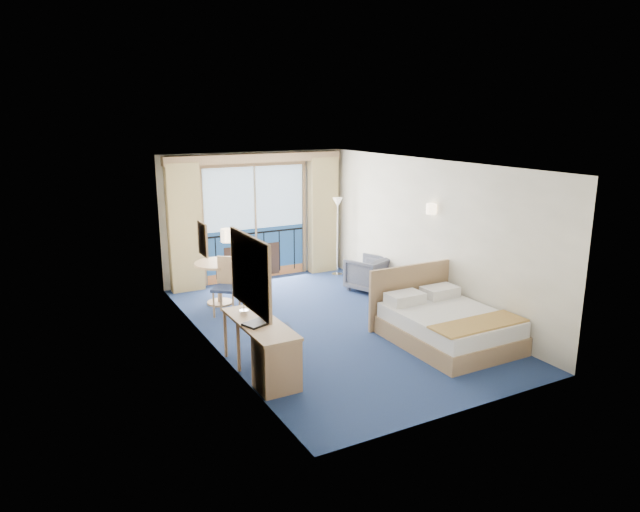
{
  "coord_description": "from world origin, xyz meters",
  "views": [
    {
      "loc": [
        -4.43,
        -7.87,
        3.45
      ],
      "look_at": [
        -0.08,
        0.2,
        1.16
      ],
      "focal_mm": 32.0,
      "sensor_mm": 36.0,
      "label": 1
    }
  ],
  "objects": [
    {
      "name": "nightstand",
      "position": [
        1.79,
        -0.28,
        0.25
      ],
      "size": [
        0.38,
        0.36,
        0.5
      ],
      "primitive_type": "cube",
      "color": "#A47E57",
      "rests_on": "ground"
    },
    {
      "name": "room_walls",
      "position": [
        0.0,
        0.0,
        1.78
      ],
      "size": [
        4.04,
        6.54,
        2.72
      ],
      "color": "beige",
      "rests_on": "ground"
    },
    {
      "name": "balcony_door",
      "position": [
        -0.01,
        3.22,
        1.14
      ],
      "size": [
        2.36,
        0.03,
        2.52
      ],
      "color": "navy",
      "rests_on": "room_walls"
    },
    {
      "name": "wall_print",
      "position": [
        -1.97,
        0.45,
        1.6
      ],
      "size": [
        0.04,
        0.42,
        0.52
      ],
      "color": "tan",
      "rests_on": "room_walls"
    },
    {
      "name": "curtain_right",
      "position": [
        1.55,
        3.07,
        1.28
      ],
      "size": [
        0.65,
        0.22,
        2.55
      ],
      "primitive_type": "cube",
      "color": "tan",
      "rests_on": "room_walls"
    },
    {
      "name": "desk_lamp",
      "position": [
        -1.78,
        -0.7,
        1.09
      ],
      "size": [
        0.13,
        0.13,
        0.48
      ],
      "color": "silver",
      "rests_on": "desk"
    },
    {
      "name": "floor_lamp",
      "position": [
        1.65,
        2.6,
        1.3
      ],
      "size": [
        0.24,
        0.24,
        1.72
      ],
      "color": "silver",
      "rests_on": "ground"
    },
    {
      "name": "bed",
      "position": [
        1.23,
        -1.49,
        0.29
      ],
      "size": [
        1.64,
        1.95,
        1.03
      ],
      "color": "tan",
      "rests_on": "ground"
    },
    {
      "name": "sconce_left",
      "position": [
        -1.94,
        -0.6,
        1.85
      ],
      "size": [
        0.18,
        0.18,
        0.18
      ],
      "primitive_type": "cylinder",
      "color": "beige",
      "rests_on": "room_walls"
    },
    {
      "name": "phone",
      "position": [
        1.78,
        -0.32,
        0.54
      ],
      "size": [
        0.18,
        0.15,
        0.07
      ],
      "primitive_type": "cube",
      "rotation": [
        0.0,
        0.0,
        -0.17
      ],
      "color": "beige",
      "rests_on": "nightstand"
    },
    {
      "name": "round_table",
      "position": [
        -1.25,
        1.97,
        0.6
      ],
      "size": [
        0.89,
        0.89,
        0.8
      ],
      "color": "tan",
      "rests_on": "ground"
    },
    {
      "name": "armchair",
      "position": [
        1.65,
        1.37,
        0.34
      ],
      "size": [
        0.95,
        0.96,
        0.67
      ],
      "primitive_type": "imported",
      "rotation": [
        0.0,
        0.0,
        3.53
      ],
      "color": "#3F434D",
      "rests_on": "ground"
    },
    {
      "name": "pelmet",
      "position": [
        0.0,
        3.1,
        2.58
      ],
      "size": [
        3.8,
        0.25,
        0.18
      ],
      "primitive_type": "cube",
      "color": "tan",
      "rests_on": "room_walls"
    },
    {
      "name": "table_chair_a",
      "position": [
        -0.72,
        2.01,
        0.53
      ],
      "size": [
        0.41,
        0.4,
        0.93
      ],
      "rotation": [
        0.0,
        0.0,
        1.57
      ],
      "color": "#202B4B",
      "rests_on": "ground"
    },
    {
      "name": "mirror",
      "position": [
        -1.97,
        -1.5,
        1.55
      ],
      "size": [
        0.05,
        1.25,
        0.95
      ],
      "color": "tan",
      "rests_on": "room_walls"
    },
    {
      "name": "sconce_right",
      "position": [
        1.94,
        -0.15,
        1.85
      ],
      "size": [
        0.18,
        0.18,
        0.18
      ],
      "primitive_type": "cylinder",
      "color": "beige",
      "rests_on": "room_walls"
    },
    {
      "name": "curtain_left",
      "position": [
        -1.55,
        3.07,
        1.28
      ],
      "size": [
        0.65,
        0.22,
        2.55
      ],
      "primitive_type": "cube",
      "color": "tan",
      "rests_on": "room_walls"
    },
    {
      "name": "floor",
      "position": [
        0.0,
        0.0,
        0.0
      ],
      "size": [
        6.5,
        6.5,
        0.0
      ],
      "primitive_type": "plane",
      "color": "navy",
      "rests_on": "ground"
    },
    {
      "name": "folder",
      "position": [
        -1.79,
        -1.2,
        0.75
      ],
      "size": [
        0.4,
        0.35,
        0.03
      ],
      "primitive_type": "cube",
      "rotation": [
        0.0,
        0.0,
        0.35
      ],
      "color": "black",
      "rests_on": "desk"
    },
    {
      "name": "table_chair_b",
      "position": [
        -1.29,
        1.37,
        0.57
      ],
      "size": [
        0.62,
        0.62,
        1.01
      ],
      "rotation": [
        0.0,
        0.0,
        -0.67
      ],
      "color": "#202B4B",
      "rests_on": "ground"
    },
    {
      "name": "desk_chair",
      "position": [
        -1.43,
        -0.86,
        0.55
      ],
      "size": [
        0.5,
        0.5,
        0.97
      ],
      "rotation": [
        0.0,
        0.0,
        1.37
      ],
      "color": "#202B4B",
      "rests_on": "ground"
    },
    {
      "name": "desk",
      "position": [
        -1.72,
        -1.56,
        0.41
      ],
      "size": [
        0.54,
        1.57,
        0.74
      ],
      "color": "tan",
      "rests_on": "ground"
    }
  ]
}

